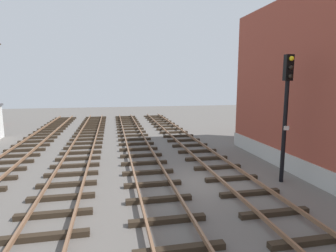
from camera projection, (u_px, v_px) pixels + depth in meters
ground_plane at (202, 183)px, 12.48m from camera, size 80.00×80.00×0.00m
track_near_building at (231, 178)px, 12.73m from camera, size 2.50×50.27×0.32m
track_centre at (153, 183)px, 12.02m from camera, size 2.50×50.27×0.32m
track_far at (64, 190)px, 11.31m from camera, size 2.50×50.27×0.32m
signal_mast at (286, 104)px, 12.05m from camera, size 0.36×0.40×5.61m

